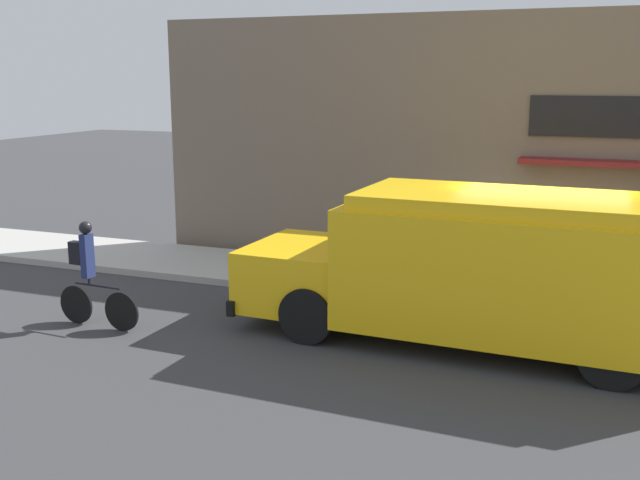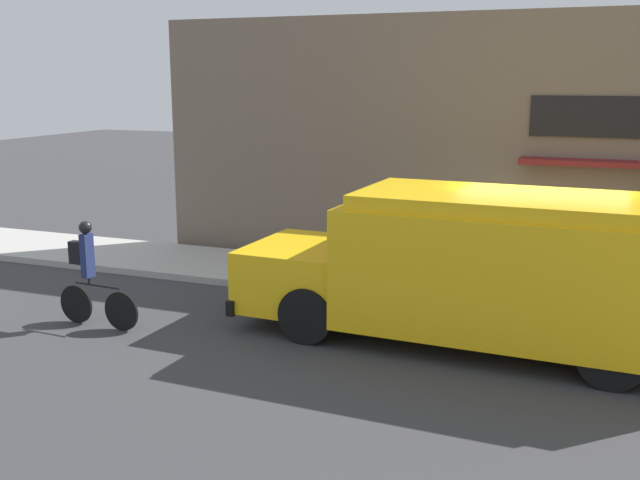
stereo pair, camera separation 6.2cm
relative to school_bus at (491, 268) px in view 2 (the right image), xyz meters
The scene contains 5 objects.
ground_plane 1.91m from the school_bus, 68.14° to the left, with size 70.00×70.00×0.00m, color #38383A.
sidewalk 2.86m from the school_bus, 77.72° to the left, with size 28.00×2.35×0.13m.
storefront 4.43m from the school_bus, 81.68° to the left, with size 16.83×0.74×5.11m.
school_bus is the anchor object (origin of this frame).
cyclist 6.17m from the school_bus, 166.95° to the right, with size 1.53×0.21×1.69m.
Camera 2 is at (0.96, -12.05, 3.88)m, focal length 42.00 mm.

